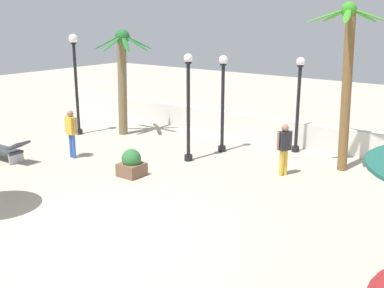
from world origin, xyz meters
The scene contains 12 objects.
ground_plane centered at (0.00, 0.00, 0.00)m, with size 56.00×56.00×0.00m, color #B2A893.
boundary_wall centered at (0.00, 9.53, 0.47)m, with size 25.20×0.30×0.94m, color silver.
palm_tree_0 centered at (-6.21, 6.95, 2.69)m, with size 2.39×2.39×4.24m.
palm_tree_1 centered at (2.52, 7.81, 3.18)m, with size 2.40×2.45×5.17m.
lamp_post_0 centered at (-1.61, 7.26, 1.94)m, with size 0.32×0.32×3.44m.
lamp_post_1 centered at (0.54, 8.83, 1.86)m, with size 0.30×0.30×3.38m.
lamp_post_2 centered at (-1.89, 5.63, 1.94)m, with size 0.30×0.30×3.59m.
lamp_post_3 centered at (-7.74, 5.82, 2.47)m, with size 0.36×0.36×4.06m.
lounge_chair_0 centered at (-6.71, 1.92, 0.40)m, with size 1.86×0.60×0.82m.
guest_0 centered at (-5.28, 3.49, 1.01)m, with size 0.56×0.27×1.67m.
guest_1 centered at (1.36, 6.18, 0.97)m, with size 0.37×0.51×1.61m.
planter centered at (-2.32, 3.34, 0.38)m, with size 0.70×0.70×0.85m.
Camera 1 is at (7.51, -6.61, 4.83)m, focal length 44.52 mm.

